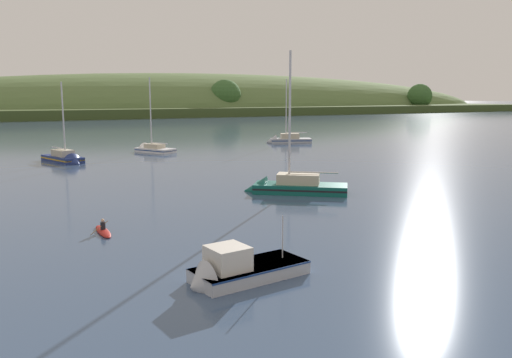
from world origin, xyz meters
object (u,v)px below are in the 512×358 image
sailboat_midwater_white (151,150)px  sailboat_far_left (66,160)px  sailboat_near_mooring (285,141)px  fishing_boat_moored (237,273)px  canoe_with_paddler (103,231)px  sailboat_outer_reach (289,190)px

sailboat_midwater_white → sailboat_far_left: sailboat_midwater_white is taller
sailboat_near_mooring → fishing_boat_moored: (-40.82, -60.28, 0.02)m
sailboat_far_left → canoe_with_paddler: 38.35m
sailboat_midwater_white → sailboat_outer_reach: size_ratio=0.91×
sailboat_near_mooring → fishing_boat_moored: size_ratio=2.07×
sailboat_far_left → fishing_boat_moored: (-0.27, -50.13, 0.12)m
sailboat_far_left → fishing_boat_moored: bearing=-16.8°
sailboat_far_left → canoe_with_paddler: size_ratio=3.40×
sailboat_near_mooring → fishing_boat_moored: bearing=79.5°
sailboat_far_left → sailboat_outer_reach: size_ratio=0.84×
sailboat_near_mooring → sailboat_outer_reach: bearing=81.7°
canoe_with_paddler → sailboat_near_mooring: bearing=138.8°
sailboat_near_mooring → sailboat_midwater_white: 27.01m
sailboat_outer_reach → canoe_with_paddler: bearing=57.0°
sailboat_midwater_white → sailboat_far_left: (-13.73, -6.87, 0.00)m
fishing_boat_moored → canoe_with_paddler: 12.48m
canoe_with_paddler → fishing_boat_moored: bearing=17.8°
sailboat_near_mooring → canoe_with_paddler: 65.58m
sailboat_far_left → sailboat_outer_reach: bearing=7.0°
sailboat_near_mooring → sailboat_far_left: (-40.54, -10.15, -0.10)m
sailboat_near_mooring → fishing_boat_moored: 72.80m
fishing_boat_moored → canoe_with_paddler: bearing=-79.5°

